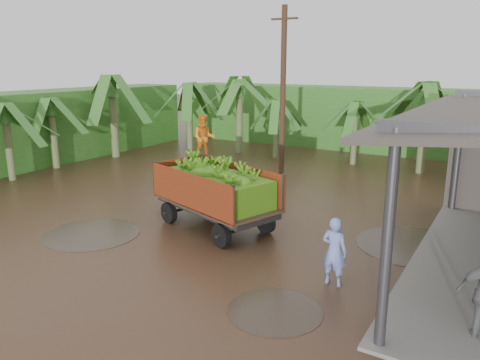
# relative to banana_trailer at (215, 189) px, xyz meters

# --- Properties ---
(ground) EXTENTS (100.00, 100.00, 0.00)m
(ground) POSITION_rel_banana_trailer_xyz_m (0.78, -0.06, -1.24)
(ground) COLOR black
(ground) RESTS_ON ground
(hedge_north) EXTENTS (22.00, 3.00, 3.60)m
(hedge_north) POSITION_rel_banana_trailer_xyz_m (-1.22, 15.94, 0.56)
(hedge_north) COLOR #2D661E
(hedge_north) RESTS_ON ground
(hedge_west) EXTENTS (3.00, 18.00, 3.60)m
(hedge_west) POSITION_rel_banana_trailer_xyz_m (-13.22, 3.94, 0.56)
(hedge_west) COLOR #2D661E
(hedge_west) RESTS_ON ground
(banana_trailer) EXTENTS (5.70, 3.14, 3.36)m
(banana_trailer) POSITION_rel_banana_trailer_xyz_m (0.00, 0.00, 0.00)
(banana_trailer) COLOR #A03716
(banana_trailer) RESTS_ON ground
(man_blue) EXTENTS (0.61, 0.42, 1.63)m
(man_blue) POSITION_rel_banana_trailer_xyz_m (4.49, -1.81, -0.43)
(man_blue) COLOR #7589D6
(man_blue) RESTS_ON ground
(utility_pole) EXTENTS (1.20, 0.24, 7.29)m
(utility_pole) POSITION_rel_banana_trailer_xyz_m (-1.08, 6.81, 2.46)
(utility_pole) COLOR #47301E
(utility_pole) RESTS_ON ground
(banana_plants) EXTENTS (23.95, 20.41, 4.43)m
(banana_plants) POSITION_rel_banana_trailer_xyz_m (-4.78, 7.07, 0.69)
(banana_plants) COLOR #2D661E
(banana_plants) RESTS_ON ground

